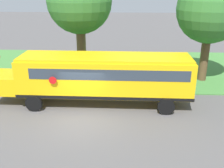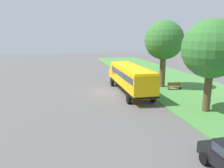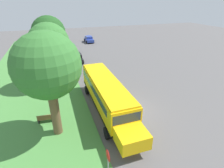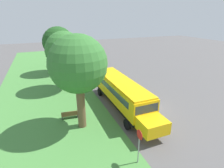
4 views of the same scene
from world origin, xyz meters
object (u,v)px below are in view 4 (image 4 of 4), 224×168
car_black_nearest (83,65)px  car_green_middle (75,58)px  stop_sign (139,143)px  park_bench (70,115)px  school_bus (122,92)px  oak_tree_far_end (59,42)px  oak_tree_beside_bus (80,66)px  car_blue_furthest (90,50)px  oak_tree_roadside_mid (65,51)px

car_black_nearest → car_green_middle: bearing=90.0°
stop_sign → park_bench: stop_sign is taller
school_bus → park_bench: school_bus is taller
school_bus → car_black_nearest: bearing=92.0°
school_bus → car_green_middle: school_bus is taller
school_bus → oak_tree_far_end: 16.69m
oak_tree_beside_bus → oak_tree_far_end: size_ratio=1.04×
car_black_nearest → car_green_middle: size_ratio=1.00×
oak_tree_beside_bus → stop_sign: 7.44m
car_black_nearest → oak_tree_beside_bus: (-4.25, -18.30, 5.02)m
car_green_middle → car_black_nearest: bearing=-90.0°
car_blue_furthest → oak_tree_roadside_mid: (-9.78, -24.11, 4.56)m
car_blue_furthest → oak_tree_roadside_mid: size_ratio=0.55×
oak_tree_roadside_mid → stop_sign: (2.38, -15.27, -3.70)m
school_bus → oak_tree_beside_bus: bearing=-156.7°
car_green_middle → oak_tree_roadside_mid: 17.02m
car_green_middle → school_bus: bearing=-88.6°
oak_tree_far_end → park_bench: oak_tree_far_end is taller
oak_tree_roadside_mid → park_bench: size_ratio=4.83×
park_bench → oak_tree_beside_bus: bearing=-61.7°
school_bus → car_green_middle: bearing=91.4°
car_blue_furthest → stop_sign: size_ratio=1.61×
car_black_nearest → car_blue_furthest: 16.40m
oak_tree_roadside_mid → oak_tree_far_end: size_ratio=0.98×
car_blue_furthest → stop_sign: 40.08m
oak_tree_far_end → park_bench: size_ratio=4.92×
oak_tree_far_end → stop_sign: bearing=-84.8°
school_bus → park_bench: (-5.80, -0.24, -1.45)m
oak_tree_far_end → park_bench: (-1.31, -15.92, -4.98)m
car_green_middle → oak_tree_far_end: (-3.93, -7.70, 4.57)m
car_black_nearest → stop_sign: size_ratio=1.61×
car_green_middle → oak_tree_beside_bus: oak_tree_beside_bus is taller
car_green_middle → oak_tree_beside_bus: bearing=-99.5°
car_blue_furthest → oak_tree_far_end: size_ratio=0.54×
car_green_middle → oak_tree_far_end: 9.78m
oak_tree_beside_bus → park_bench: (-0.99, 1.83, -5.42)m
oak_tree_roadside_mid → oak_tree_far_end: (0.25, 8.15, 0.02)m
stop_sign → school_bus: bearing=73.0°
oak_tree_beside_bus → stop_sign: size_ratio=3.08×
car_green_middle → car_blue_furthest: (5.60, 8.26, 0.00)m
oak_tree_roadside_mid → oak_tree_far_end: oak_tree_far_end is taller
car_blue_furthest → park_bench: (-10.84, -31.88, -0.40)m
oak_tree_beside_bus → park_bench: size_ratio=5.13×
oak_tree_beside_bus → oak_tree_roadside_mid: size_ratio=1.06×
oak_tree_roadside_mid → park_bench: bearing=-97.7°
oak_tree_roadside_mid → school_bus: bearing=-57.8°
school_bus → car_blue_furthest: bearing=80.9°
car_blue_furthest → oak_tree_roadside_mid: oak_tree_roadside_mid is taller
oak_tree_beside_bus → school_bus: bearing=23.3°
car_black_nearest → car_blue_furthest: (5.60, 15.42, 0.00)m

